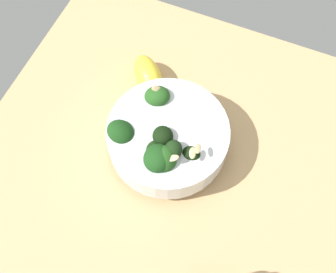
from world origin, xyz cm
name	(u,v)px	position (x,y,z in cm)	size (l,w,h in cm)	color
ground_plane	(171,175)	(0.00, 0.00, -1.64)	(65.72, 65.72, 3.28)	tan
bowl_of_broccoli	(166,137)	(-3.38, -2.28, 4.18)	(19.22, 19.22, 9.45)	white
lemon_wedge	(148,75)	(-14.16, -10.32, 2.41)	(8.33, 4.30, 4.82)	yellow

